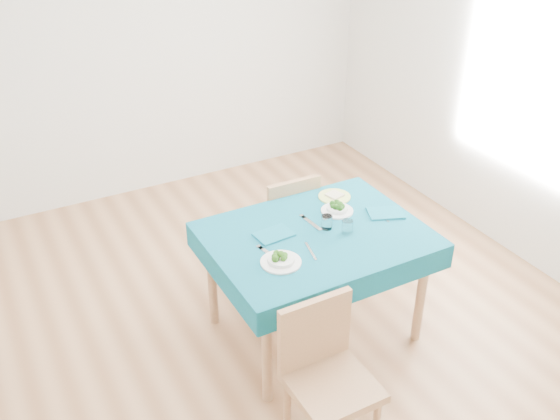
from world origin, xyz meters
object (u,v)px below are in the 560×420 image
table (315,284)px  chair_far (282,215)px  bowl_far (337,207)px  chair_near (333,373)px  bowl_near (281,258)px  side_plate (334,197)px

table → chair_far: size_ratio=1.32×
chair_far → bowl_far: bearing=103.3°
chair_near → bowl_far: chair_near is taller
chair_far → bowl_near: size_ratio=4.22×
bowl_near → side_plate: 0.84m
chair_far → bowl_near: 1.02m
table → chair_near: chair_near is taller
table → side_plate: side_plate is taller
chair_far → table: bearing=79.6°
chair_far → side_plate: 0.49m
chair_near → chair_far: bearing=70.5°
chair_near → side_plate: bearing=57.3°
bowl_near → side_plate: bearing=36.2°
bowl_far → chair_near: bearing=-123.4°
chair_far → bowl_far: (0.12, -0.53, 0.30)m
chair_far → side_plate: size_ratio=4.57×
bowl_near → bowl_far: bearing=29.1°
table → chair_far: 0.71m
chair_far → side_plate: (0.20, -0.36, 0.27)m
chair_near → table: bearing=64.2°
chair_near → chair_far: (0.53, 1.52, -0.02)m
table → bowl_near: size_ratio=5.57×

